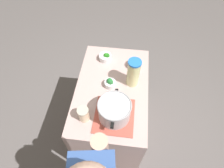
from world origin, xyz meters
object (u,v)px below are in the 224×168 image
at_px(broccoli_bowl_back, 134,64).
at_px(lemonade_pitcher, 133,73).
at_px(cooking_pot, 114,110).
at_px(broccoli_bowl_center, 106,57).
at_px(broccoli_bowl_front, 110,83).
at_px(mason_jar, 84,114).

bearing_deg(broccoli_bowl_back, lemonade_pitcher, -1.57).
height_order(cooking_pot, broccoli_bowl_center, cooking_pot).
bearing_deg(broccoli_bowl_front, mason_jar, -25.09).
height_order(lemonade_pitcher, broccoli_bowl_front, lemonade_pitcher).
height_order(broccoli_bowl_front, broccoli_bowl_back, broccoli_bowl_front).
relative_size(lemonade_pitcher, broccoli_bowl_center, 2.24).
relative_size(cooking_pot, mason_jar, 2.51).
height_order(broccoli_bowl_front, broccoli_bowl_center, broccoli_bowl_front).
distance_m(broccoli_bowl_center, broccoli_bowl_back, 0.29).
bearing_deg(broccoli_bowl_center, mason_jar, -6.61).
xyz_separation_m(cooking_pot, broccoli_bowl_back, (-0.55, 0.13, -0.07)).
distance_m(cooking_pot, broccoli_bowl_center, 0.63).
bearing_deg(broccoli_bowl_front, cooking_pot, 13.69).
bearing_deg(lemonade_pitcher, mason_jar, -41.64).
bearing_deg(broccoli_bowl_back, cooking_pot, -12.98).
height_order(cooking_pot, broccoli_bowl_front, cooking_pot).
relative_size(mason_jar, broccoli_bowl_center, 1.06).
distance_m(cooking_pot, broccoli_bowl_front, 0.31).
xyz_separation_m(cooking_pot, broccoli_bowl_center, (-0.60, -0.16, -0.06)).
relative_size(mason_jar, broccoli_bowl_front, 1.29).
relative_size(broccoli_bowl_center, broccoli_bowl_back, 1.04).
distance_m(lemonade_pitcher, broccoli_bowl_center, 0.39).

